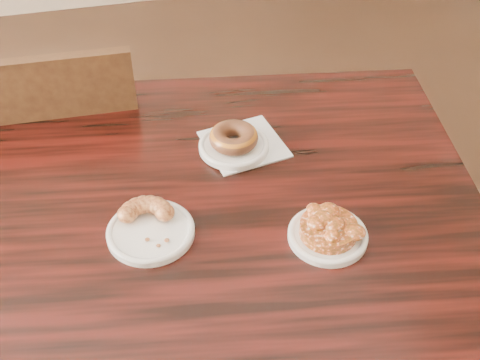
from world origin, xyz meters
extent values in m
cube|color=black|center=(0.30, -0.06, 0.38)|extent=(1.15, 1.15, 0.75)
cube|color=white|center=(0.38, 0.15, 0.75)|extent=(0.18, 0.18, 0.00)
cylinder|color=white|center=(0.36, 0.14, 0.76)|extent=(0.15, 0.15, 0.01)
cylinder|color=white|center=(0.15, -0.07, 0.76)|extent=(0.16, 0.16, 0.01)
cylinder|color=white|center=(0.46, -0.15, 0.76)|extent=(0.15, 0.15, 0.01)
torus|color=#8A5114|center=(0.36, 0.14, 0.78)|extent=(0.10, 0.10, 0.04)
camera|label=1|loc=(0.13, -0.84, 1.56)|focal=45.00mm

